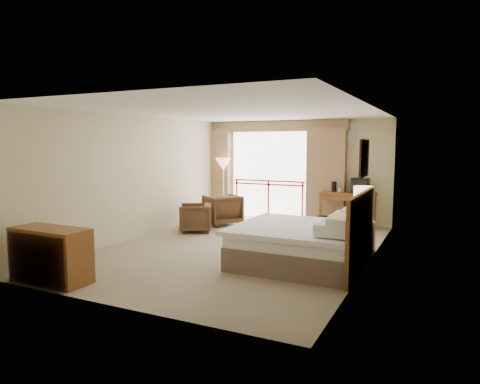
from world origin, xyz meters
The scene contains 29 objects.
floor centered at (0.00, 0.00, 0.00)m, with size 7.00×7.00×0.00m, color gray.
ceiling centered at (0.00, 0.00, 2.70)m, with size 7.00×7.00×0.00m, color white.
wall_back centered at (0.00, 3.50, 1.35)m, with size 5.00×5.00×0.00m, color #C7BC92.
wall_front centered at (0.00, -3.50, 1.35)m, with size 5.00×5.00×0.00m, color #C7BC92.
wall_left centered at (-2.50, 0.00, 1.35)m, with size 7.00×7.00×0.00m, color #C7BC92.
wall_right centered at (2.50, 0.00, 1.35)m, with size 7.00×7.00×0.00m, color #C7BC92.
balcony_door centered at (-0.80, 3.48, 1.20)m, with size 2.40×2.40×0.00m, color white.
balcony_railing centered at (-0.80, 3.46, 0.81)m, with size 2.09×0.03×1.02m.
curtain_left centered at (-2.45, 3.35, 1.25)m, with size 1.00×0.26×2.50m, color brown.
curtain_right centered at (0.85, 3.35, 1.25)m, with size 1.00×0.26×2.50m, color brown.
valance centered at (-0.80, 3.38, 2.55)m, with size 4.40×0.22×0.28m, color brown.
hvac_vent centered at (1.30, 3.47, 2.35)m, with size 0.50×0.04×0.50m, color silver.
bed centered at (1.50, -0.60, 0.38)m, with size 2.13×2.06×0.97m.
headboard centered at (2.46, -0.60, 0.65)m, with size 0.06×2.10×1.30m, color brown.
framed_art centered at (2.47, -0.60, 1.85)m, with size 0.04×0.72×0.60m.
nightstand centered at (2.25, 0.72, 0.30)m, with size 0.41×0.49×0.59m, color brown.
table_lamp centered at (2.25, 0.77, 1.10)m, with size 0.37×0.37×0.66m.
phone centered at (2.20, 0.57, 0.63)m, with size 0.18×0.14×0.08m, color black.
desk centered at (1.45, 3.24, 0.67)m, with size 1.33×0.64×0.87m.
tv centered at (1.75, 3.18, 1.05)m, with size 0.41×0.33×0.37m.
coffee_maker centered at (1.10, 3.18, 0.99)m, with size 0.12×0.12×0.26m, color black.
cup centered at (1.25, 3.13, 0.91)m, with size 0.07×0.07×0.10m, color white.
wastebasket centered at (0.94, 2.72, 0.15)m, with size 0.24×0.24×0.30m, color black.
armchair_far centered at (-1.50, 2.04, 0.00)m, with size 0.83×0.85×0.77m, color #40291A.
armchair_near centered at (-1.65, 0.97, 0.00)m, with size 0.71×0.73×0.67m, color #40291A.
side_table centered at (-1.70, 1.30, 0.36)m, with size 0.49×0.49×0.53m.
book centered at (-1.70, 1.30, 0.54)m, with size 0.17×0.23×0.02m, color white.
floor_lamp centered at (-2.01, 3.04, 1.44)m, with size 0.43×0.43×1.68m.
dresser centered at (-1.63, -3.16, 0.41)m, with size 1.24×0.53×0.83m.
Camera 1 is at (3.66, -7.55, 2.08)m, focal length 32.00 mm.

